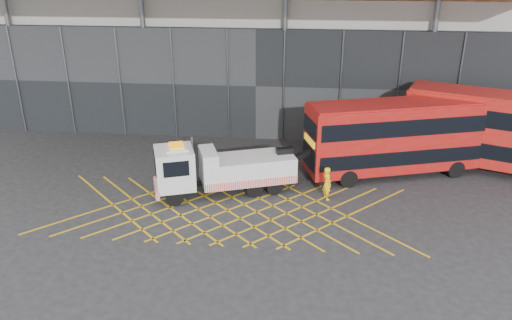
# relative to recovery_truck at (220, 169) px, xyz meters

# --- Properties ---
(ground_plane) EXTENTS (120.00, 120.00, 0.00)m
(ground_plane) POSITION_rel_recovery_truck_xyz_m (-0.91, -2.07, -1.52)
(ground_plane) COLOR #242426
(road_markings) EXTENTS (19.96, 7.16, 0.01)m
(road_markings) POSITION_rel_recovery_truck_xyz_m (0.69, -2.07, -1.51)
(road_markings) COLOR gold
(road_markings) RESTS_ON ground_plane
(construction_building) EXTENTS (55.00, 23.97, 18.00)m
(construction_building) POSITION_rel_recovery_truck_xyz_m (1.01, 16.33, 7.46)
(construction_building) COLOR #999994
(construction_building) RESTS_ON ground_plane
(recovery_truck) EXTENTS (9.27, 4.76, 3.28)m
(recovery_truck) POSITION_rel_recovery_truck_xyz_m (0.00, 0.00, 0.00)
(recovery_truck) COLOR black
(recovery_truck) RESTS_ON ground_plane
(bus_towed) EXTENTS (11.79, 5.94, 4.70)m
(bus_towed) POSITION_rel_recovery_truck_xyz_m (10.51, 3.74, 1.09)
(bus_towed) COLOR #9E0F0C
(bus_towed) RESTS_ON ground_plane
(bus_second) EXTENTS (12.44, 7.25, 5.01)m
(bus_second) POSITION_rel_recovery_truck_xyz_m (17.19, 4.68, 1.27)
(bus_second) COLOR #AD140F
(bus_second) RESTS_ON ground_plane
(worker) EXTENTS (0.69, 0.83, 1.93)m
(worker) POSITION_rel_recovery_truck_xyz_m (6.06, -0.13, -0.55)
(worker) COLOR yellow
(worker) RESTS_ON ground_plane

